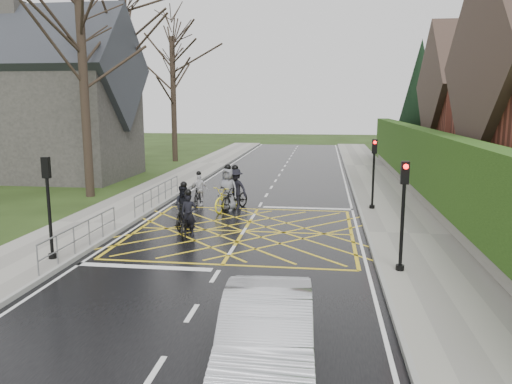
% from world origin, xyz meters
% --- Properties ---
extents(ground, '(120.00, 120.00, 0.00)m').
position_xyz_m(ground, '(0.00, 0.00, 0.00)').
color(ground, black).
rests_on(ground, ground).
extents(road, '(9.00, 80.00, 0.01)m').
position_xyz_m(road, '(0.00, 0.00, 0.01)').
color(road, black).
rests_on(road, ground).
extents(sidewalk_right, '(3.00, 80.00, 0.15)m').
position_xyz_m(sidewalk_right, '(6.00, 0.00, 0.07)').
color(sidewalk_right, gray).
rests_on(sidewalk_right, ground).
extents(sidewalk_left, '(3.00, 80.00, 0.15)m').
position_xyz_m(sidewalk_left, '(-6.00, 0.00, 0.07)').
color(sidewalk_left, gray).
rests_on(sidewalk_left, ground).
extents(stone_wall, '(0.50, 38.00, 0.70)m').
position_xyz_m(stone_wall, '(7.75, 6.00, 0.35)').
color(stone_wall, slate).
rests_on(stone_wall, ground).
extents(hedge, '(0.90, 38.00, 2.80)m').
position_xyz_m(hedge, '(7.75, 6.00, 2.10)').
color(hedge, '#1E3D10').
rests_on(hedge, stone_wall).
extents(house_far, '(9.80, 8.80, 10.30)m').
position_xyz_m(house_far, '(14.75, 18.00, 4.36)').
color(house_far, maroon).
rests_on(house_far, ground).
extents(conifer, '(4.60, 4.60, 10.00)m').
position_xyz_m(conifer, '(10.75, 26.00, 4.99)').
color(conifer, black).
rests_on(conifer, ground).
extents(church, '(8.80, 7.80, 11.00)m').
position_xyz_m(church, '(-13.54, 12.00, 4.93)').
color(church, '#2D2B28').
rests_on(church, ground).
extents(tree_near, '(9.24, 9.24, 11.44)m').
position_xyz_m(tree_near, '(-9.00, 6.00, 7.91)').
color(tree_near, black).
rests_on(tree_near, ground).
extents(tree_mid, '(10.08, 10.08, 12.48)m').
position_xyz_m(tree_mid, '(-10.00, 14.00, 8.63)').
color(tree_mid, black).
rests_on(tree_mid, ground).
extents(tree_far, '(8.40, 8.40, 10.40)m').
position_xyz_m(tree_far, '(-9.30, 22.00, 7.19)').
color(tree_far, black).
rests_on(tree_far, ground).
extents(railing_south, '(0.05, 5.04, 1.03)m').
position_xyz_m(railing_south, '(-4.65, -3.50, 0.78)').
color(railing_south, slate).
rests_on(railing_south, ground).
extents(railing_north, '(0.05, 6.04, 1.03)m').
position_xyz_m(railing_north, '(-4.65, 4.00, 0.79)').
color(railing_north, slate).
rests_on(railing_north, ground).
extents(traffic_light_ne, '(0.24, 0.31, 3.21)m').
position_xyz_m(traffic_light_ne, '(5.10, 4.20, 1.66)').
color(traffic_light_ne, black).
rests_on(traffic_light_ne, ground).
extents(traffic_light_se, '(0.24, 0.31, 3.21)m').
position_xyz_m(traffic_light_se, '(5.10, -4.20, 1.66)').
color(traffic_light_se, black).
rests_on(traffic_light_se, ground).
extents(traffic_light_sw, '(0.24, 0.31, 3.21)m').
position_xyz_m(traffic_light_sw, '(-5.10, -4.50, 1.66)').
color(traffic_light_sw, black).
rests_on(traffic_light_sw, ground).
extents(cyclist_rear, '(0.66, 1.77, 1.70)m').
position_xyz_m(cyclist_rear, '(-1.89, -0.88, 0.55)').
color(cyclist_rear, black).
rests_on(cyclist_rear, ground).
extents(cyclist_back, '(0.82, 1.81, 1.80)m').
position_xyz_m(cyclist_back, '(-2.38, 0.30, 0.68)').
color(cyclist_back, black).
rests_on(cyclist_back, ground).
extents(cyclist_mid, '(1.49, 2.22, 2.04)m').
position_xyz_m(cyclist_mid, '(-1.00, 3.78, 0.75)').
color(cyclist_mid, black).
rests_on(cyclist_mid, ground).
extents(cyclist_front, '(0.88, 1.64, 1.64)m').
position_xyz_m(cyclist_front, '(-2.85, 4.46, 0.60)').
color(cyclist_front, black).
rests_on(cyclist_front, ground).
extents(cyclist_lead, '(1.37, 2.28, 2.09)m').
position_xyz_m(cyclist_lead, '(-1.29, 3.53, 0.73)').
color(cyclist_lead, yellow).
rests_on(cyclist_lead, ground).
extents(car, '(1.84, 4.60, 1.49)m').
position_xyz_m(car, '(2.00, -9.91, 0.74)').
color(car, silver).
rests_on(car, ground).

